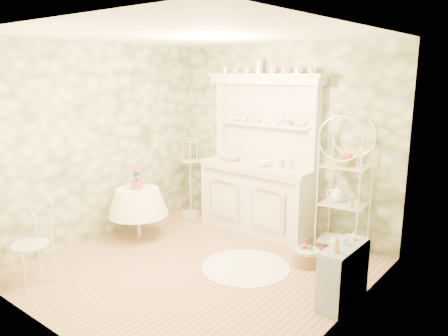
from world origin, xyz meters
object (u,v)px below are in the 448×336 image
Objects in this scene: bakers_rack at (344,182)px; floor_basket at (307,257)px; kitchen_dresser at (258,155)px; cafe_chair at (31,251)px; side_shelf at (343,276)px; round_table at (138,211)px; birdcage_stand at (190,169)px.

floor_basket is (-0.15, -0.64, -0.84)m from bakers_rack.
kitchen_dresser reaches higher than cafe_chair.
floor_basket is at bearing -109.37° from bakers_rack.
side_shelf is 2.09× the size of floor_basket.
birdcage_stand is (-0.12, 1.20, 0.38)m from round_table.
cafe_chair is 0.49× the size of birdcage_stand.
round_table is 0.51× the size of birdcage_stand.
kitchen_dresser reaches higher than round_table.
floor_basket is at bearing -12.17° from birdcage_stand.
floor_basket is (2.42, -0.52, -0.67)m from birdcage_stand.
birdcage_stand is at bearing 167.83° from floor_basket.
kitchen_dresser is at bearing 49.19° from round_table.
kitchen_dresser is 7.21× the size of floor_basket.
round_table is 1.27m from birdcage_stand.
cafe_chair is 2.39× the size of floor_basket.
round_table reaches higher than floor_basket.
kitchen_dresser is 1.34m from bakers_rack.
birdcage_stand is 4.89× the size of floor_basket.
birdcage_stand is at bearing 77.80° from cafe_chair.
bakers_rack reaches higher than side_shelf.
cafe_chair is at bearing -108.60° from kitchen_dresser.
bakers_rack is at bearing 118.94° from side_shelf.
floor_basket is (2.17, 2.33, -0.28)m from cafe_chair.
birdcage_stand is (-1.24, -0.10, -0.37)m from kitchen_dresser.
bakers_rack is 2.40× the size of round_table.
side_shelf is (0.55, -1.20, -0.66)m from bakers_rack.
floor_basket is at bearing 29.76° from cafe_chair.
floor_basket is (2.30, 0.68, -0.29)m from round_table.
birdcage_stand reaches higher than side_shelf.
kitchen_dresser is at bearing 152.10° from floor_basket.
bakers_rack reaches higher than round_table.
bakers_rack is 1.21× the size of birdcage_stand.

